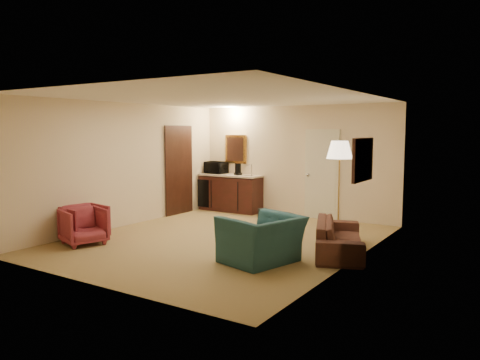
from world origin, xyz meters
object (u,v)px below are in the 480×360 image
object	(u,v)px
floor_lamp	(339,189)
waste_bin	(263,215)
sofa	(339,231)
rose_chair_near	(84,221)
coffee_maker	(238,169)
rose_chair_far	(83,224)
microwave	(216,166)
teal_armchair	(262,231)
coffee_table	(277,223)
wetbar_cabinet	(230,193)

from	to	relation	value
floor_lamp	waste_bin	world-z (taller)	floor_lamp
sofa	floor_lamp	xyz separation A→B (m)	(-0.45, 1.12, 0.55)
rose_chair_near	coffee_maker	bearing A→B (deg)	0.45
sofa	floor_lamp	size ratio (longest dim) A/B	1.01
rose_chair_far	waste_bin	world-z (taller)	rose_chair_far
floor_lamp	microwave	xyz separation A→B (m)	(-3.85, 1.39, 0.19)
rose_chair_far	coffee_maker	distance (m)	4.43
sofa	microwave	xyz separation A→B (m)	(-4.30, 2.52, 0.74)
teal_armchair	microwave	xyz separation A→B (m)	(-3.50, 3.69, 0.62)
teal_armchair	coffee_maker	distance (m)	4.63
teal_armchair	coffee_table	bearing A→B (deg)	-143.24
sofa	rose_chair_near	xyz separation A→B (m)	(-4.30, -1.66, -0.00)
rose_chair_far	coffee_table	bearing A→B (deg)	-25.59
waste_bin	sofa	bearing A→B (deg)	-35.09
rose_chair_far	coffee_table	distance (m)	3.61
floor_lamp	coffee_table	bearing A→B (deg)	-160.02
coffee_table	waste_bin	distance (m)	1.35
coffee_table	floor_lamp	size ratio (longest dim) A/B	0.39
wetbar_cabinet	waste_bin	distance (m)	1.56
floor_lamp	microwave	distance (m)	4.10
rose_chair_near	rose_chair_far	distance (m)	0.33
coffee_table	microwave	distance (m)	3.40
wetbar_cabinet	rose_chair_far	bearing A→B (deg)	-93.31
wetbar_cabinet	floor_lamp	distance (m)	3.63
teal_armchair	floor_lamp	size ratio (longest dim) A/B	0.61
wetbar_cabinet	teal_armchair	world-z (taller)	teal_armchair
coffee_table	microwave	size ratio (longest dim) A/B	1.32
coffee_table	rose_chair_far	bearing A→B (deg)	-133.88
coffee_maker	waste_bin	bearing A→B (deg)	-51.35
rose_chair_near	microwave	bearing A→B (deg)	10.22
wetbar_cabinet	coffee_table	bearing A→B (deg)	-37.40
wetbar_cabinet	coffee_maker	distance (m)	0.64
wetbar_cabinet	rose_chair_near	bearing A→B (deg)	-96.95
wetbar_cabinet	waste_bin	size ratio (longest dim) A/B	5.87
rose_chair_near	coffee_maker	world-z (taller)	coffee_maker
rose_chair_near	coffee_table	world-z (taller)	rose_chair_near
sofa	waste_bin	world-z (taller)	sofa
teal_armchair	microwave	world-z (taller)	microwave
rose_chair_far	sofa	bearing A→B (deg)	-46.83
rose_chair_near	rose_chair_far	world-z (taller)	rose_chair_near
wetbar_cabinet	coffee_table	world-z (taller)	wetbar_cabinet
microwave	coffee_maker	world-z (taller)	microwave
coffee_maker	rose_chair_near	bearing A→B (deg)	-117.91
waste_bin	teal_armchair	bearing A→B (deg)	-60.37
sofa	teal_armchair	world-z (taller)	teal_armchair
floor_lamp	waste_bin	xyz separation A→B (m)	(-2.00, 0.60, -0.78)
teal_armchair	coffee_maker	xyz separation A→B (m)	(-2.79, 3.65, 0.58)
wetbar_cabinet	rose_chair_near	distance (m)	4.13
coffee_maker	coffee_table	bearing A→B (deg)	-58.71
coffee_table	waste_bin	size ratio (longest dim) A/B	2.58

